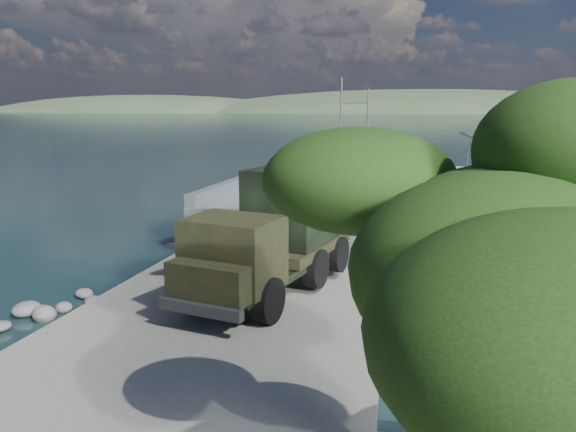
# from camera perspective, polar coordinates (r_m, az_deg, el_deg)

# --- Properties ---
(ground) EXTENTS (1400.00, 1400.00, 0.00)m
(ground) POSITION_cam_1_polar(r_m,az_deg,el_deg) (18.95, -6.06, -10.90)
(ground) COLOR #162C34
(ground) RESTS_ON ground
(boat_ramp) EXTENTS (10.00, 18.00, 0.50)m
(boat_ramp) POSITION_cam_1_polar(r_m,az_deg,el_deg) (17.97, -7.00, -11.33)
(boat_ramp) COLOR gray
(boat_ramp) RESTS_ON ground
(shoreline_rocks) EXTENTS (3.20, 5.60, 0.90)m
(shoreline_rocks) POSITION_cam_1_polar(r_m,az_deg,el_deg) (21.86, -21.63, -8.60)
(shoreline_rocks) COLOR #565654
(shoreline_rocks) RESTS_ON ground
(distant_headlands) EXTENTS (1000.00, 240.00, 48.00)m
(distant_headlands) POSITION_cam_1_polar(r_m,az_deg,el_deg) (578.59, 15.21, 10.09)
(distant_headlands) COLOR #405837
(distant_headlands) RESTS_ON ground
(pier) EXTENTS (6.40, 44.00, 6.10)m
(pier) POSITION_cam_1_polar(r_m,az_deg,el_deg) (36.85, 22.75, 1.72)
(pier) COLOR #B8B9AD
(pier) RESTS_ON ground
(landing_craft) EXTENTS (11.29, 34.97, 10.23)m
(landing_craft) POSITION_cam_1_polar(r_m,az_deg,el_deg) (40.03, 4.39, 2.14)
(landing_craft) COLOR #50595E
(landing_craft) RESTS_ON ground
(military_truck) EXTENTS (5.08, 9.65, 4.29)m
(military_truck) POSITION_cam_1_polar(r_m,az_deg,el_deg) (20.40, -0.99, -1.47)
(military_truck) COLOR black
(military_truck) RESTS_ON boat_ramp
(soldier) EXTENTS (0.75, 0.52, 1.97)m
(soldier) POSITION_cam_1_polar(r_m,az_deg,el_deg) (19.20, -10.20, -6.02)
(soldier) COLOR black
(soldier) RESTS_ON boat_ramp
(sailboat_near) EXTENTS (2.54, 5.21, 6.11)m
(sailboat_near) POSITION_cam_1_polar(r_m,az_deg,el_deg) (51.42, 24.79, 2.57)
(sailboat_near) COLOR silver
(sailboat_near) RESTS_ON ground
(sailboat_far) EXTENTS (2.94, 4.89, 5.73)m
(sailboat_far) POSITION_cam_1_polar(r_m,az_deg,el_deg) (56.29, 25.00, 3.20)
(sailboat_far) COLOR silver
(sailboat_far) RESTS_ON ground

